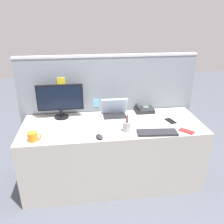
% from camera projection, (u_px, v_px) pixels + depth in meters
% --- Properties ---
extents(ground_plane, '(10.00, 10.00, 0.00)m').
position_uv_depth(ground_plane, '(113.00, 179.00, 2.84)').
color(ground_plane, '#4C515B').
extents(desk, '(1.95, 0.72, 0.74)m').
position_uv_depth(desk, '(113.00, 153.00, 2.69)').
color(desk, '#ADA89E').
rests_on(desk, ground_plane).
extents(cubicle_divider, '(2.10, 0.08, 1.42)m').
position_uv_depth(cubicle_divider, '(108.00, 112.00, 2.92)').
color(cubicle_divider, gray).
rests_on(cubicle_divider, ground_plane).
extents(desktop_monitor, '(0.51, 0.16, 0.39)m').
position_uv_depth(desktop_monitor, '(60.00, 99.00, 2.61)').
color(desktop_monitor, black).
rests_on(desktop_monitor, desk).
extents(laptop, '(0.30, 0.23, 0.22)m').
position_uv_depth(laptop, '(115.00, 113.00, 2.68)').
color(laptop, silver).
rests_on(laptop, desk).
extents(desk_phone, '(0.22, 0.20, 0.08)m').
position_uv_depth(desk_phone, '(144.00, 109.00, 2.85)').
color(desk_phone, '#232328').
rests_on(desk_phone, desk).
extents(keyboard_main, '(0.41, 0.16, 0.02)m').
position_uv_depth(keyboard_main, '(157.00, 133.00, 2.34)').
color(keyboard_main, '#232328').
rests_on(keyboard_main, desk).
extents(computer_mouse_right_hand, '(0.08, 0.11, 0.03)m').
position_uv_depth(computer_mouse_right_hand, '(99.00, 137.00, 2.25)').
color(computer_mouse_right_hand, '#232328').
rests_on(computer_mouse_right_hand, desk).
extents(pen_cup, '(0.07, 0.07, 0.19)m').
position_uv_depth(pen_cup, '(126.00, 126.00, 2.37)').
color(pen_cup, '#99999E').
rests_on(pen_cup, desk).
extents(cell_phone_black_slab, '(0.10, 0.15, 0.01)m').
position_uv_depth(cell_phone_black_slab, '(171.00, 121.00, 2.60)').
color(cell_phone_black_slab, black).
rests_on(cell_phone_black_slab, desk).
extents(cell_phone_red_case, '(0.16, 0.16, 0.01)m').
position_uv_depth(cell_phone_red_case, '(187.00, 131.00, 2.38)').
color(cell_phone_red_case, '#B22323').
rests_on(cell_phone_red_case, desk).
extents(coffee_mug, '(0.13, 0.09, 0.09)m').
position_uv_depth(coffee_mug, '(33.00, 137.00, 2.20)').
color(coffee_mug, orange).
rests_on(coffee_mug, desk).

